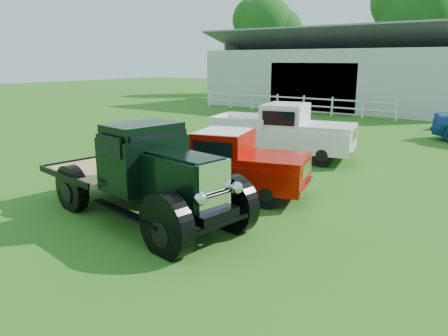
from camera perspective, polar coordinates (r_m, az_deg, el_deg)
The scene contains 8 objects.
ground at distance 9.69m, azimuth -5.20°, elevation -7.26°, with size 120.00×120.00×0.00m, color #356D1C.
shed_left at distance 35.24m, azimuth 14.94°, elevation 12.36°, with size 18.80×10.20×5.60m, color #B4B7A3, non-canonical shape.
fence_rail at distance 30.33m, azimuth 8.66°, elevation 8.32°, with size 14.20×0.16×1.20m, color white, non-canonical shape.
tree_a at distance 46.47m, azimuth 5.33°, elevation 16.06°, with size 6.30×6.30×10.50m, color #144C0E, non-canonical shape.
tree_b at distance 42.01m, azimuth 23.37°, elevation 15.94°, with size 6.90×6.90×11.50m, color #144C0E, non-canonical shape.
vintage_flatbed at distance 9.87m, azimuth -10.72°, elevation -0.43°, with size 5.48×2.17×2.17m, color black, non-canonical shape.
red_pickup at distance 11.55m, azimuth -0.52°, elevation 0.79°, with size 4.74×1.82×1.73m, color #BE0D02, non-canonical shape.
white_pickup at distance 16.02m, azimuth 7.59°, elevation 4.75°, with size 5.27×2.04×1.94m, color white, non-canonical shape.
Camera 1 is at (6.02, -6.73, 3.49)m, focal length 35.00 mm.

